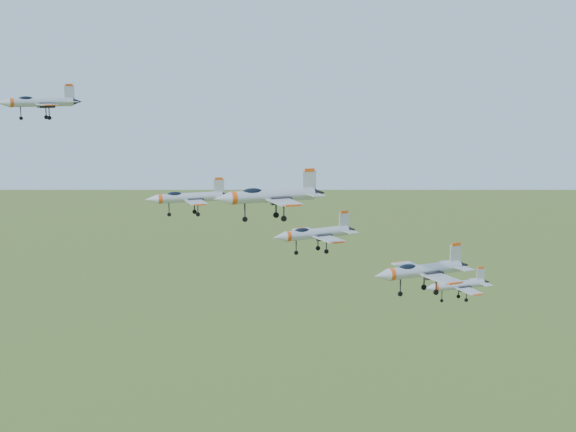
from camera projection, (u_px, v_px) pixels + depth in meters
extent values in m
cylinder|color=#ABAFB8|center=(41.00, 102.00, 101.50)|extent=(7.88, 2.69, 1.13)
cone|color=#ABAFB8|center=(3.00, 103.00, 99.32)|extent=(1.76, 1.42, 1.13)
cone|color=black|center=(77.00, 102.00, 103.60)|extent=(1.38, 1.19, 0.96)
ellipsoid|color=black|center=(26.00, 99.00, 100.54)|extent=(2.04, 1.18, 0.72)
cube|color=#ABAFB8|center=(47.00, 105.00, 99.51)|extent=(2.73, 4.15, 0.12)
cube|color=#ABAFB8|center=(39.00, 103.00, 103.73)|extent=(2.73, 4.15, 0.12)
cube|color=#ABAFB8|center=(69.00, 93.00, 102.95)|extent=(1.30, 0.37, 1.82)
cube|color=#D5460F|center=(69.00, 85.00, 102.79)|extent=(0.96, 0.31, 0.30)
cylinder|color=#ABAFB8|center=(190.00, 197.00, 98.21)|extent=(8.00, 1.44, 1.15)
cone|color=#ABAFB8|center=(151.00, 199.00, 96.70)|extent=(1.63, 1.21, 1.15)
cone|color=black|center=(227.00, 196.00, 99.66)|extent=(1.27, 1.02, 0.98)
ellipsoid|color=black|center=(174.00, 195.00, 97.52)|extent=(1.98, 0.90, 0.73)
cube|color=#ABAFB8|center=(196.00, 202.00, 95.99)|extent=(2.18, 3.97, 0.12)
cube|color=#ABAFB8|center=(188.00, 196.00, 100.62)|extent=(2.18, 3.97, 0.12)
cube|color=#ABAFB8|center=(219.00, 186.00, 99.15)|extent=(1.33, 0.16, 1.86)
cube|color=#D5460F|center=(219.00, 179.00, 98.98)|extent=(0.98, 0.16, 0.31)
cylinder|color=#ABAFB8|center=(273.00, 196.00, 85.94)|extent=(9.53, 2.20, 1.36)
cone|color=#ABAFB8|center=(222.00, 199.00, 83.88)|extent=(2.00, 1.53, 1.36)
cone|color=black|center=(319.00, 193.00, 87.92)|extent=(1.57, 1.29, 1.16)
ellipsoid|color=black|center=(252.00, 192.00, 85.01)|extent=(2.39, 1.18, 0.87)
cube|color=#ABAFB8|center=(284.00, 202.00, 83.37)|extent=(2.82, 4.82, 0.15)
cube|color=#ABAFB8|center=(265.00, 194.00, 88.75)|extent=(2.82, 4.82, 0.15)
cube|color=#ABAFB8|center=(309.00, 181.00, 87.26)|extent=(1.58, 0.27, 2.20)
cube|color=#D5460F|center=(309.00, 170.00, 87.05)|extent=(1.16, 0.25, 0.37)
cylinder|color=#ABAFB8|center=(317.00, 233.00, 116.92)|extent=(10.34, 3.38, 1.48)
cone|color=#ABAFB8|center=(279.00, 237.00, 114.14)|extent=(2.29, 1.84, 1.48)
cone|color=black|center=(351.00, 230.00, 119.61)|extent=(1.80, 1.54, 1.26)
ellipsoid|color=black|center=(302.00, 231.00, 115.69)|extent=(2.66, 1.52, 0.94)
cube|color=#ABAFB8|center=(329.00, 239.00, 114.29)|extent=(3.51, 5.41, 0.16)
cube|color=#ABAFB8|center=(308.00, 231.00, 119.86)|extent=(3.51, 5.41, 0.16)
cube|color=#ABAFB8|center=(344.00, 220.00, 118.77)|extent=(1.70, 0.46, 2.39)
cube|color=#D5460F|center=(344.00, 212.00, 118.55)|extent=(1.26, 0.39, 0.40)
cylinder|color=#ABAFB8|center=(424.00, 270.00, 95.18)|extent=(10.11, 3.00, 1.45)
cone|color=#ABAFB8|center=(381.00, 276.00, 92.62)|extent=(2.20, 1.74, 1.45)
cone|color=black|center=(464.00, 265.00, 97.64)|extent=(1.73, 1.46, 1.23)
ellipsoid|color=black|center=(407.00, 268.00, 94.04)|extent=(2.58, 1.41, 0.92)
cube|color=#ABAFB8|center=(442.00, 278.00, 92.56)|extent=(3.30, 5.23, 0.16)
cube|color=#ABAFB8|center=(411.00, 267.00, 98.09)|extent=(3.30, 5.23, 0.16)
cube|color=#ABAFB8|center=(456.00, 254.00, 96.86)|extent=(1.67, 0.39, 2.33)
cube|color=#D5460F|center=(456.00, 244.00, 96.64)|extent=(1.23, 0.35, 0.39)
cylinder|color=#ABAFB8|center=(458.00, 285.00, 115.10)|extent=(8.23, 1.83, 1.18)
cone|color=#ABAFB8|center=(429.00, 288.00, 113.36)|extent=(1.72, 1.31, 1.18)
cone|color=black|center=(486.00, 282.00, 116.78)|extent=(1.35, 1.10, 1.00)
ellipsoid|color=black|center=(447.00, 283.00, 114.31)|extent=(2.06, 1.01, 0.75)
cube|color=#ABAFB8|center=(470.00, 291.00, 112.87)|extent=(2.40, 4.15, 0.13)
cube|color=#ABAFB8|center=(450.00, 282.00, 117.54)|extent=(2.40, 4.15, 0.13)
cube|color=#ABAFB8|center=(481.00, 274.00, 116.21)|extent=(1.36, 0.22, 1.90)
cube|color=#D5460F|center=(481.00, 268.00, 116.04)|extent=(1.00, 0.21, 0.32)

